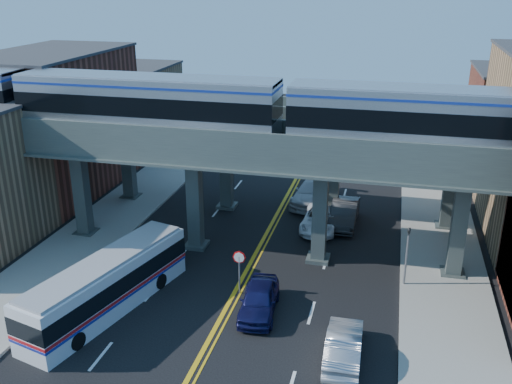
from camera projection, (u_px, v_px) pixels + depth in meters
ground at (219, 322)px, 29.20m from camera, size 120.00×120.00×0.00m
sidewalk_west at (107, 222)px, 40.82m from camera, size 5.00×70.00×0.16m
sidewalk_east at (442, 258)px, 35.68m from camera, size 5.00×70.00×0.16m
building_west_b at (57, 123)px, 45.90m from camera, size 8.00×14.00×11.00m
building_west_c at (129, 107)px, 58.23m from camera, size 8.00×10.00×8.00m
elevated_viaduct_near at (256, 156)px, 34.16m from camera, size 52.00×3.60×7.40m
elevated_viaduct_far at (279, 128)px, 40.51m from camera, size 52.00×3.60×7.40m
transit_train at (147, 103)px, 34.64m from camera, size 50.16×3.15×3.67m
stop_sign at (239, 265)px, 31.23m from camera, size 0.76×0.09×2.63m
traffic_signal at (407, 250)px, 31.77m from camera, size 0.15×0.18×4.10m
transit_bus at (107, 285)px, 29.90m from camera, size 4.99×10.98×2.76m
car_lane_a at (259, 299)px, 29.80m from camera, size 2.22×4.71×1.55m
car_lane_b at (344, 213)px, 40.38m from camera, size 1.88×5.21×1.71m
car_lane_c at (320, 219)px, 39.78m from camera, size 2.37×5.09×1.41m
car_lane_d at (313, 192)px, 44.32m from camera, size 3.23×6.39×1.78m
car_parked_curb at (344, 346)px, 26.10m from camera, size 1.74×4.64×1.51m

